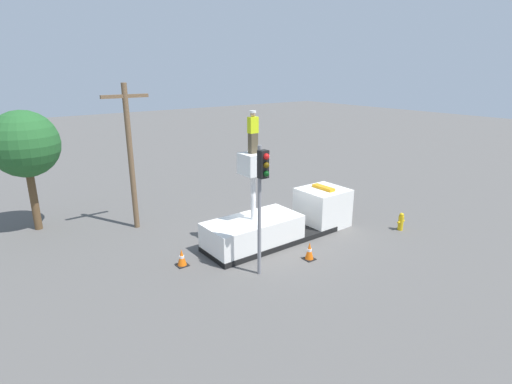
{
  "coord_description": "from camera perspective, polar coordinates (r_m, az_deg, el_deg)",
  "views": [
    {
      "loc": [
        -10.8,
        -13.16,
        7.63
      ],
      "look_at": [
        -1.72,
        -1.06,
        2.94
      ],
      "focal_mm": 28.0,
      "sensor_mm": 36.0,
      "label": 1
    }
  ],
  "objects": [
    {
      "name": "traffic_cone_rear",
      "position": [
        16.57,
        -10.56,
        -9.25
      ],
      "size": [
        0.47,
        0.47,
        0.7
      ],
      "color": "black",
      "rests_on": "ground"
    },
    {
      "name": "bucket_truck",
      "position": [
        18.69,
        3.72,
        -4.23
      ],
      "size": [
        7.65,
        2.14,
        4.26
      ],
      "color": "black",
      "rests_on": "ground"
    },
    {
      "name": "worker",
      "position": [
        16.55,
        -0.44,
        8.55
      ],
      "size": [
        0.4,
        0.26,
        1.75
      ],
      "color": "brown",
      "rests_on": "bucket_truck"
    },
    {
      "name": "traffic_light_pole",
      "position": [
        14.37,
        0.85,
        0.85
      ],
      "size": [
        0.34,
        0.57,
        5.05
      ],
      "color": "gray",
      "rests_on": "ground"
    },
    {
      "name": "ground_plane",
      "position": [
        18.65,
        2.29,
        -6.95
      ],
      "size": [
        120.0,
        120.0,
        0.0
      ],
      "primitive_type": "plane",
      "color": "#565451"
    },
    {
      "name": "tree_left_bg",
      "position": [
        21.65,
        -30.17,
        5.87
      ],
      "size": [
        3.14,
        3.14,
        5.84
      ],
      "color": "brown",
      "rests_on": "ground"
    },
    {
      "name": "traffic_cone_curbside",
      "position": [
        16.92,
        7.64,
        -8.39
      ],
      "size": [
        0.45,
        0.45,
        0.77
      ],
      "color": "black",
      "rests_on": "ground"
    },
    {
      "name": "fire_hydrant",
      "position": [
        20.92,
        19.99,
        -3.99
      ],
      "size": [
        0.5,
        0.26,
        0.9
      ],
      "color": "gold",
      "rests_on": "ground"
    },
    {
      "name": "utility_pole",
      "position": [
        20.0,
        -17.53,
        5.43
      ],
      "size": [
        2.2,
        0.26,
        7.03
      ],
      "color": "brown",
      "rests_on": "ground"
    }
  ]
}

